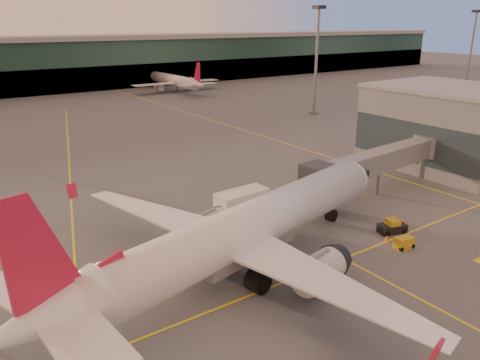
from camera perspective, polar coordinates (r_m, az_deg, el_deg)
ground at (r=41.49m, az=12.82°, el=-13.91°), size 600.00×600.00×0.00m
taxi_markings at (r=73.37m, az=-17.91°, el=0.34°), size 100.12×173.00×0.01m
terminal at (r=167.20m, az=-26.28°, el=12.36°), size 400.00×20.00×17.60m
gate_building at (r=81.39m, az=24.08°, el=5.97°), size 18.40×22.40×12.60m
mast_east_near at (r=117.97m, az=9.34°, el=15.05°), size 2.40×2.40×25.60m
mast_east_far at (r=180.29m, az=26.43°, el=14.64°), size 2.40×2.40×25.60m
main_airplane at (r=41.84m, az=0.11°, el=-6.47°), size 42.78×38.93×13.04m
jet_bridge at (r=65.47m, az=17.33°, el=2.28°), size 27.47×5.44×6.27m
catering_truck at (r=51.51m, az=0.34°, el=-3.42°), size 6.04×2.89×4.61m
gpu_cart at (r=51.15m, az=19.35°, el=-7.23°), size 2.15×1.45×1.17m
pushback_tug at (r=54.29m, az=18.07°, el=-5.50°), size 3.30×2.41×1.53m
cone_nose at (r=57.23m, az=19.39°, el=-4.78°), size 0.39×0.39×0.50m
cone_wing_left at (r=58.49m, az=-10.38°, el=-3.40°), size 0.49×0.49×0.63m
cone_fwd at (r=52.37m, az=17.46°, el=-6.74°), size 0.48×0.48×0.61m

